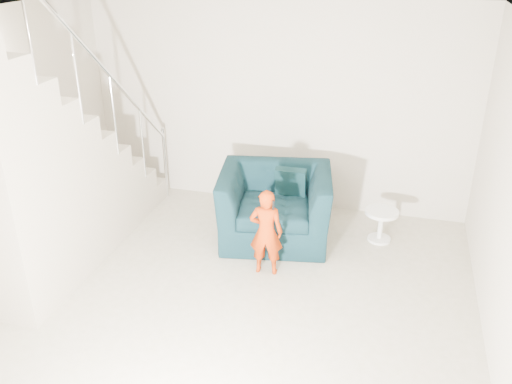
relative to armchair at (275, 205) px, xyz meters
The scene contains 10 objects.
floor 1.84m from the armchair, 97.28° to the right, with size 5.50×5.50×0.00m, color gray.
ceiling 2.90m from the armchair, 97.28° to the right, with size 5.50×5.50×0.00m, color silver.
back_wall 1.36m from the armchair, 103.14° to the left, with size 5.00×5.00×0.00m, color #B3AA92.
armchair is the anchor object (origin of this frame).
toddler 0.78m from the armchair, 83.61° to the right, with size 0.36×0.23×0.98m, color #8F2004.
side_table 1.27m from the armchair, 11.16° to the left, with size 0.40×0.40×0.40m.
staircase 2.60m from the armchair, 151.16° to the right, with size 1.02×3.03×3.62m.
cushion 0.35m from the armchair, 54.33° to the left, with size 0.37×0.11×0.35m, color black.
throw 0.57m from the armchair, behind, with size 0.04×0.43×0.48m, color black.
phone 0.94m from the armchair, 78.17° to the right, with size 0.02×0.05×0.10m, color black.
Camera 1 is at (1.52, -3.84, 3.30)m, focal length 38.00 mm.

